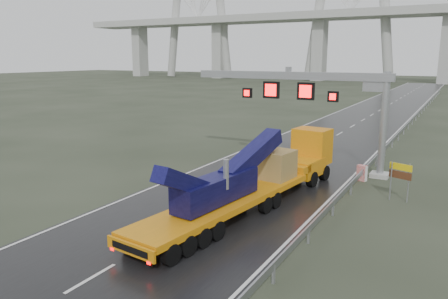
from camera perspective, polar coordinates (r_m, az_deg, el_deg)
The scene contains 7 objects.
ground at distance 18.99m, azimuth -12.55°, elevation -13.63°, with size 400.00×400.00×0.00m, color #292F21.
road at distance 54.52m, azimuth 16.43°, elevation 2.93°, with size 11.00×200.00×0.02m, color black.
guardrail at distance 43.64m, azimuth 21.35°, elevation 1.36°, with size 0.20×140.00×1.40m, color gray, non-canonical shape.
sign_gantry at distance 32.18m, azimuth 11.86°, elevation 7.26°, with size 14.90×1.20×7.42m.
heavy_haul_truck at distance 25.05m, azimuth 5.35°, elevation -3.19°, with size 4.59×17.56×4.09m.
exit_sign_pair at distance 26.76m, azimuth 22.02°, elevation -3.05°, with size 1.26×0.50×2.26m.
striped_barrier at distance 30.61m, azimuth 17.57°, elevation -2.94°, with size 0.63×0.34×1.06m, color red.
Camera 1 is at (11.61, -12.65, 8.11)m, focal length 35.00 mm.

